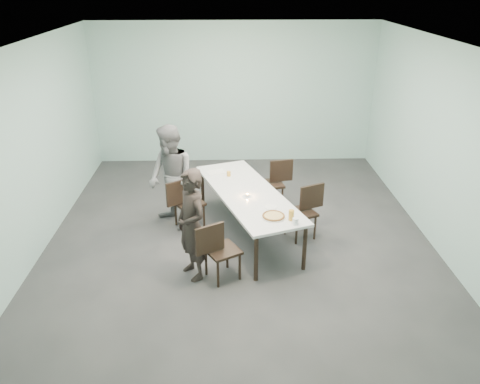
{
  "coord_description": "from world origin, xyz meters",
  "views": [
    {
      "loc": [
        -0.19,
        -6.46,
        3.82
      ],
      "look_at": [
        0.0,
        -0.4,
        1.0
      ],
      "focal_mm": 35.0,
      "sensor_mm": 36.0,
      "label": 1
    }
  ],
  "objects_px": {
    "chair_near_right": "(305,208)",
    "chair_near_left": "(217,248)",
    "side_plate": "(271,207)",
    "beer_glass": "(291,215)",
    "chair_far_left": "(185,200)",
    "amber_tumbler": "(229,174)",
    "diner_far": "(171,178)",
    "diner_near": "(192,225)",
    "tealight": "(247,195)",
    "water_tumbler": "(295,221)",
    "pizza": "(274,216)",
    "table": "(248,195)",
    "chair_far_right": "(275,180)"
  },
  "relations": [
    {
      "from": "chair_near_right",
      "to": "chair_near_left",
      "type": "bearing_deg",
      "value": 16.06
    },
    {
      "from": "side_plate",
      "to": "beer_glass",
      "type": "relative_size",
      "value": 1.2
    },
    {
      "from": "chair_far_left",
      "to": "amber_tumbler",
      "type": "height_order",
      "value": "chair_far_left"
    },
    {
      "from": "diner_far",
      "to": "diner_near",
      "type": "bearing_deg",
      "value": -20.83
    },
    {
      "from": "diner_far",
      "to": "side_plate",
      "type": "distance_m",
      "value": 1.76
    },
    {
      "from": "chair_far_left",
      "to": "tealight",
      "type": "height_order",
      "value": "chair_far_left"
    },
    {
      "from": "chair_near_right",
      "to": "diner_near",
      "type": "xyz_separation_m",
      "value": [
        -1.71,
        -1.04,
        0.29
      ]
    },
    {
      "from": "chair_near_left",
      "to": "water_tumbler",
      "type": "bearing_deg",
      "value": -20.74
    },
    {
      "from": "diner_near",
      "to": "pizza",
      "type": "xyz_separation_m",
      "value": [
        1.12,
        0.27,
        -0.02
      ]
    },
    {
      "from": "beer_glass",
      "to": "amber_tumbler",
      "type": "relative_size",
      "value": 1.88
    },
    {
      "from": "table",
      "to": "tealight",
      "type": "bearing_deg",
      "value": -93.54
    },
    {
      "from": "chair_near_left",
      "to": "diner_near",
      "type": "xyz_separation_m",
      "value": [
        -0.34,
        0.11,
        0.29
      ]
    },
    {
      "from": "chair_far_right",
      "to": "water_tumbler",
      "type": "relative_size",
      "value": 9.67
    },
    {
      "from": "chair_near_left",
      "to": "tealight",
      "type": "height_order",
      "value": "chair_near_left"
    },
    {
      "from": "chair_near_left",
      "to": "diner_far",
      "type": "distance_m",
      "value": 1.77
    },
    {
      "from": "chair_far_left",
      "to": "diner_near",
      "type": "bearing_deg",
      "value": -115.32
    },
    {
      "from": "diner_far",
      "to": "pizza",
      "type": "relative_size",
      "value": 5.06
    },
    {
      "from": "chair_near_right",
      "to": "beer_glass",
      "type": "height_order",
      "value": "beer_glass"
    },
    {
      "from": "chair_far_right",
      "to": "diner_far",
      "type": "relative_size",
      "value": 0.51
    },
    {
      "from": "amber_tumbler",
      "to": "diner_near",
      "type": "bearing_deg",
      "value": -106.12
    },
    {
      "from": "diner_far",
      "to": "pizza",
      "type": "distance_m",
      "value": 1.94
    },
    {
      "from": "diner_far",
      "to": "beer_glass",
      "type": "xyz_separation_m",
      "value": [
        1.77,
        -1.27,
        -0.03
      ]
    },
    {
      "from": "table",
      "to": "chair_near_right",
      "type": "height_order",
      "value": "chair_near_right"
    },
    {
      "from": "chair_far_right",
      "to": "diner_far",
      "type": "xyz_separation_m",
      "value": [
        -1.76,
        -0.69,
        0.36
      ]
    },
    {
      "from": "beer_glass",
      "to": "tealight",
      "type": "height_order",
      "value": "beer_glass"
    },
    {
      "from": "beer_glass",
      "to": "diner_near",
      "type": "bearing_deg",
      "value": -172.48
    },
    {
      "from": "chair_near_right",
      "to": "pizza",
      "type": "height_order",
      "value": "chair_near_right"
    },
    {
      "from": "table",
      "to": "amber_tumbler",
      "type": "bearing_deg",
      "value": 113.85
    },
    {
      "from": "chair_far_left",
      "to": "chair_far_right",
      "type": "xyz_separation_m",
      "value": [
        1.55,
        0.79,
        0.0
      ]
    },
    {
      "from": "table",
      "to": "side_plate",
      "type": "relative_size",
      "value": 15.28
    },
    {
      "from": "chair_near_left",
      "to": "pizza",
      "type": "height_order",
      "value": "chair_near_left"
    },
    {
      "from": "tealight",
      "to": "side_plate",
      "type": "bearing_deg",
      "value": -48.85
    },
    {
      "from": "table",
      "to": "pizza",
      "type": "xyz_separation_m",
      "value": [
        0.32,
        -0.85,
        0.08
      ]
    },
    {
      "from": "beer_glass",
      "to": "tealight",
      "type": "distance_m",
      "value": 0.96
    },
    {
      "from": "table",
      "to": "chair_far_left",
      "type": "relative_size",
      "value": 3.16
    },
    {
      "from": "chair_near_right",
      "to": "diner_far",
      "type": "distance_m",
      "value": 2.19
    },
    {
      "from": "water_tumbler",
      "to": "beer_glass",
      "type": "bearing_deg",
      "value": 109.64
    },
    {
      "from": "table",
      "to": "beer_glass",
      "type": "relative_size",
      "value": 18.34
    },
    {
      "from": "chair_far_left",
      "to": "diner_near",
      "type": "height_order",
      "value": "diner_near"
    },
    {
      "from": "amber_tumbler",
      "to": "beer_glass",
      "type": "bearing_deg",
      "value": -61.96
    },
    {
      "from": "table",
      "to": "diner_far",
      "type": "xyz_separation_m",
      "value": [
        -1.21,
        0.34,
        0.17
      ]
    },
    {
      "from": "diner_near",
      "to": "diner_far",
      "type": "distance_m",
      "value": 1.51
    },
    {
      "from": "pizza",
      "to": "side_plate",
      "type": "height_order",
      "value": "pizza"
    },
    {
      "from": "tealight",
      "to": "chair_near_left",
      "type": "bearing_deg",
      "value": -113.18
    },
    {
      "from": "chair_near_left",
      "to": "table",
      "type": "bearing_deg",
      "value": 39.59
    },
    {
      "from": "tealight",
      "to": "chair_far_left",
      "type": "bearing_deg",
      "value": 157.7
    },
    {
      "from": "chair_far_left",
      "to": "tealight",
      "type": "bearing_deg",
      "value": -56.46
    },
    {
      "from": "table",
      "to": "chair_near_left",
      "type": "xyz_separation_m",
      "value": [
        -0.46,
        -1.22,
        -0.19
      ]
    },
    {
      "from": "chair_far_right",
      "to": "diner_near",
      "type": "xyz_separation_m",
      "value": [
        -1.34,
        -2.14,
        0.29
      ]
    },
    {
      "from": "side_plate",
      "to": "chair_far_right",
      "type": "bearing_deg",
      "value": 81.73
    }
  ]
}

